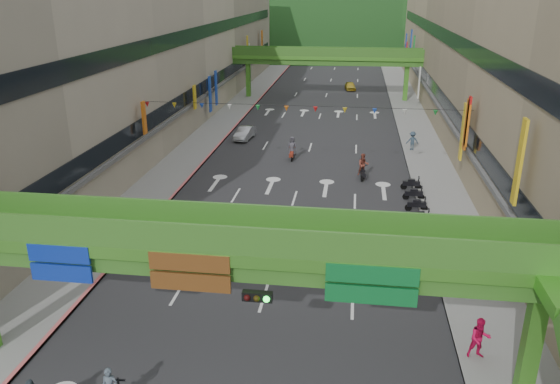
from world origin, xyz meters
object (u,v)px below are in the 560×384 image
car_yellow (350,86)px  pedestrian_red (479,341)px  scooter_rider_mid (363,166)px  car_silver (245,133)px  overpass_near (258,270)px

car_yellow → pedestrian_red: (6.44, -64.52, 0.32)m
scooter_rider_mid → car_yellow: size_ratio=0.61×
car_silver → car_yellow: bearing=78.8°
car_yellow → scooter_rider_mid: bearing=-95.6°
car_silver → pedestrian_red: size_ratio=2.08×
overpass_near → scooter_rider_mid: 26.33m
scooter_rider_mid → pedestrian_red: (4.73, -22.81, -0.22)m
car_silver → pedestrian_red: (16.80, -33.95, 0.29)m
scooter_rider_mid → pedestrian_red: bearing=-78.3°
car_yellow → car_silver: bearing=-116.6°
overpass_near → pedestrian_red: size_ratio=15.09×
scooter_rider_mid → car_yellow: bearing=92.4°
scooter_rider_mid → pedestrian_red: scooter_rider_mid is taller
car_yellow → pedestrian_red: pedestrian_red is taller
car_silver → pedestrian_red: pedestrian_red is taller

